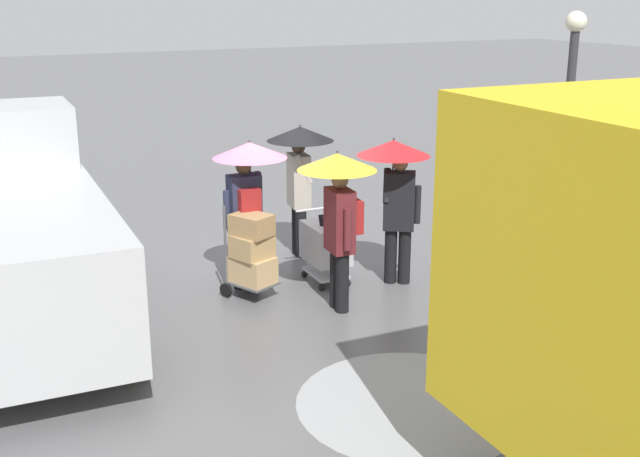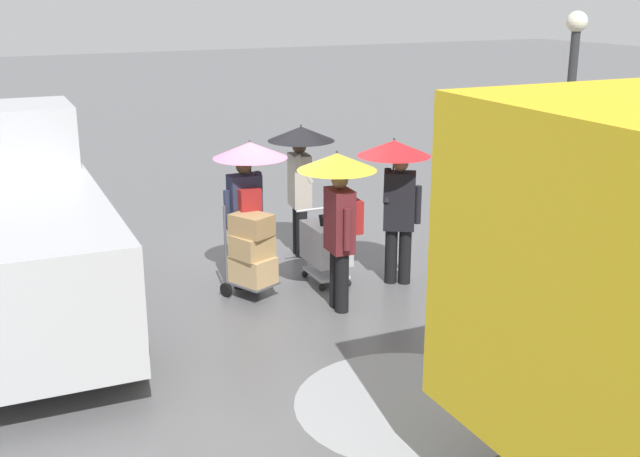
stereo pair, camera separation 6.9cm
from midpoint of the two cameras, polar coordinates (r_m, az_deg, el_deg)
The scene contains 11 objects.
ground_plane at distance 12.10m, azimuth -3.77°, elevation -3.19°, with size 90.00×90.00×0.00m, color #5B5B5E.
slush_patch_near_cluster at distance 8.50m, azimuth 6.30°, elevation -12.34°, with size 2.40×2.40×0.01m, color #999BA0.
slush_patch_mid_street at distance 10.53m, azimuth 14.51°, elevation -6.83°, with size 1.70×1.70×0.01m, color #999BA0.
cargo_van_parked_right at distance 10.58m, azimuth -20.94°, elevation -0.52°, with size 2.39×5.43×2.60m.
shopping_cart_vendor at distance 11.53m, azimuth 0.25°, elevation -1.18°, with size 0.58×0.83×1.04m.
hand_dolly_boxes at distance 10.96m, azimuth -5.09°, elevation -1.66°, with size 0.74×0.84×1.32m.
pedestrian_pink_side at distance 10.31m, azimuth 1.18°, elevation 2.43°, with size 1.04×1.04×2.15m.
pedestrian_black_side at distance 11.29m, azimuth 5.29°, elevation 3.70°, with size 1.04×1.04×2.15m.
pedestrian_white_side at distance 12.42m, azimuth -1.63°, elevation 4.97°, with size 1.04×1.04×2.15m.
pedestrian_far_side at distance 11.12m, azimuth -5.40°, elevation 3.42°, with size 1.04×1.04×2.15m.
street_lamp at distance 11.46m, azimuth 17.14°, elevation 7.24°, with size 0.28×0.28×3.86m.
Camera 1 is at (4.45, 10.47, 4.12)m, focal length 44.59 mm.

